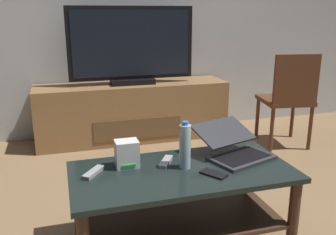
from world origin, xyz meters
name	(u,v)px	position (x,y,z in m)	size (l,w,h in m)	color
coffee_table	(182,193)	(-0.11, 0.01, 0.31)	(1.20, 0.59, 0.45)	black
media_cabinet	(133,111)	(-0.01, 1.88, 0.29)	(1.92, 0.48, 0.58)	olive
television	(132,47)	(-0.01, 1.85, 0.94)	(1.23, 0.20, 0.75)	black
dining_chair	(289,95)	(1.36, 1.21, 0.51)	(0.51, 0.51, 0.91)	#59331E
laptop	(234,147)	(0.24, 0.11, 0.51)	(0.46, 0.48, 0.17)	#333338
router_box	(127,154)	(-0.39, 0.14, 0.53)	(0.13, 0.10, 0.15)	white
water_bottle_near	(185,146)	(-0.09, 0.03, 0.58)	(0.06, 0.06, 0.26)	silver
cell_phone	(214,174)	(0.02, -0.10, 0.46)	(0.07, 0.14, 0.01)	black
tv_remote	(166,162)	(-0.17, 0.12, 0.46)	(0.04, 0.16, 0.02)	#99999E
soundbar_remote	(93,172)	(-0.58, 0.09, 0.46)	(0.04, 0.16, 0.02)	#99999E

